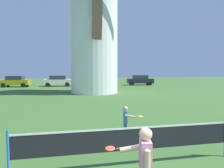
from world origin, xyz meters
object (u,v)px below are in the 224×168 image
object	(u,v)px
windmill	(94,26)
parked_car_black	(140,80)
tennis_net	(129,139)
parked_car_silver	(101,80)
player_far	(126,120)
player_near	(144,165)
parked_car_mustard	(15,81)
parked_car_cream	(58,81)

from	to	relation	value
windmill	parked_car_black	size ratio (longest dim) A/B	3.44
tennis_net	parked_car_silver	world-z (taller)	parked_car_silver
parked_car_silver	parked_car_black	size ratio (longest dim) A/B	1.02
windmill	player_far	world-z (taller)	windmill
tennis_net	parked_car_silver	distance (m)	27.40
tennis_net	player_far	xyz separation A→B (m)	(0.55, 2.16, -0.03)
player_near	parked_car_silver	world-z (taller)	parked_car_silver
player_near	parked_car_black	xyz separation A→B (m)	(10.21, 28.77, -0.03)
parked_car_black	windmill	bearing A→B (deg)	-131.40
parked_car_silver	tennis_net	bearing A→B (deg)	-97.97
tennis_net	windmill	bearing A→B (deg)	85.28
parked_car_mustard	parked_car_silver	world-z (taller)	same
windmill	parked_car_mustard	xyz separation A→B (m)	(-9.90, 9.87, -6.13)
player_near	parked_car_cream	size ratio (longest dim) A/B	0.36
tennis_net	parked_car_mustard	bearing A→B (deg)	107.29
player_near	player_far	bearing A→B (deg)	78.42
parked_car_mustard	player_far	bearing A→B (deg)	-70.20
parked_car_mustard	parked_car_black	world-z (taller)	same
windmill	tennis_net	size ratio (longest dim) A/B	2.57
parked_car_cream	parked_car_silver	distance (m)	6.44
parked_car_black	parked_car_silver	bearing A→B (deg)	178.72
parked_car_silver	player_near	bearing A→B (deg)	-97.99
windmill	parked_car_black	distance (m)	14.27
parked_car_cream	parked_car_silver	world-z (taller)	same
windmill	player_far	xyz separation A→B (m)	(-0.88, -15.17, -6.28)
player_near	parked_car_cream	distance (m)	29.16
parked_car_cream	windmill	bearing A→B (deg)	-67.73
windmill	parked_car_silver	world-z (taller)	windmill
parked_car_mustard	parked_car_silver	bearing A→B (deg)	-0.30
player_near	parked_car_mustard	distance (m)	30.12
player_far	parked_car_black	xyz separation A→B (m)	(9.41, 24.84, 0.15)
windmill	parked_car_silver	bearing A→B (deg)	76.42
parked_car_mustard	windmill	bearing A→B (deg)	-44.92
parked_car_mustard	parked_car_cream	size ratio (longest dim) A/B	0.99
windmill	player_far	size ratio (longest dim) A/B	12.78
parked_car_cream	parked_car_black	world-z (taller)	same
windmill	player_far	distance (m)	16.44
tennis_net	parked_car_cream	size ratio (longest dim) A/B	1.39
parked_car_mustard	parked_car_black	size ratio (longest dim) A/B	0.95
parked_car_mustard	parked_car_silver	size ratio (longest dim) A/B	0.93
player_far	parked_car_mustard	size ratio (longest dim) A/B	0.28
player_far	parked_car_silver	xyz separation A→B (m)	(3.25, 24.97, 0.15)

